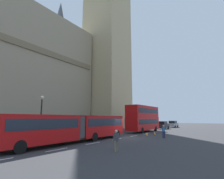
{
  "coord_description": "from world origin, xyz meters",
  "views": [
    {
      "loc": [
        -20.73,
        -12.27,
        2.6
      ],
      "look_at": [
        0.71,
        2.54,
        6.92
      ],
      "focal_mm": 27.7,
      "sensor_mm": 36.0,
      "label": 1
    }
  ],
  "objects": [
    {
      "name": "traffic_cone_west",
      "position": [
        3.94,
        -1.55,
        0.28
      ],
      "size": [
        0.36,
        0.36,
        0.58
      ],
      "color": "black",
      "rests_on": "ground_plane"
    },
    {
      "name": "ground_plane",
      "position": [
        0.0,
        0.0,
        0.0
      ],
      "size": [
        160.0,
        160.0,
        0.0
      ],
      "primitive_type": "plane",
      "color": "#333335"
    },
    {
      "name": "pedestrian_near_cones",
      "position": [
        -9.02,
        -4.59,
        0.91
      ],
      "size": [
        0.36,
        0.42,
        1.69
      ],
      "color": "#726651",
      "rests_on": "ground_plane"
    },
    {
      "name": "double_decker_bus",
      "position": [
        10.62,
        2.0,
        2.71
      ],
      "size": [
        10.08,
        2.54,
        4.9
      ],
      "color": "#B20F0F",
      "rests_on": "ground_plane"
    },
    {
      "name": "sedan_lead",
      "position": [
        21.88,
        1.98,
        0.91
      ],
      "size": [
        4.4,
        1.86,
        1.85
      ],
      "color": "black",
      "rests_on": "ground_plane"
    },
    {
      "name": "pedestrian_by_kerb",
      "position": [
        2.49,
        -4.56,
        0.91
      ],
      "size": [
        0.46,
        0.44,
        1.69
      ],
      "color": "#262D4C",
      "rests_on": "ground_plane"
    },
    {
      "name": "sedan_trailing",
      "position": [
        30.33,
        1.83,
        0.91
      ],
      "size": [
        4.4,
        1.86,
        1.85
      ],
      "color": "gray",
      "rests_on": "ground_plane"
    },
    {
      "name": "lane_centre_marking",
      "position": [
        -1.82,
        0.0,
        0.01
      ],
      "size": [
        29.8,
        0.16,
        0.01
      ],
      "color": "silver",
      "rests_on": "ground_plane"
    },
    {
      "name": "articulated_bus",
      "position": [
        -7.19,
        1.99,
        1.74
      ],
      "size": [
        16.03,
        2.54,
        2.9
      ],
      "color": "#B20F0F",
      "rests_on": "ground_plane"
    },
    {
      "name": "street_lamp",
      "position": [
        -8.45,
        6.5,
        3.06
      ],
      "size": [
        0.44,
        0.44,
        5.27
      ],
      "color": "black",
      "rests_on": "ground_plane"
    },
    {
      "name": "traffic_cone_middle",
      "position": [
        5.73,
        -2.06,
        0.28
      ],
      "size": [
        0.36,
        0.36,
        0.58
      ],
      "color": "black",
      "rests_on": "ground_plane"
    }
  ]
}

